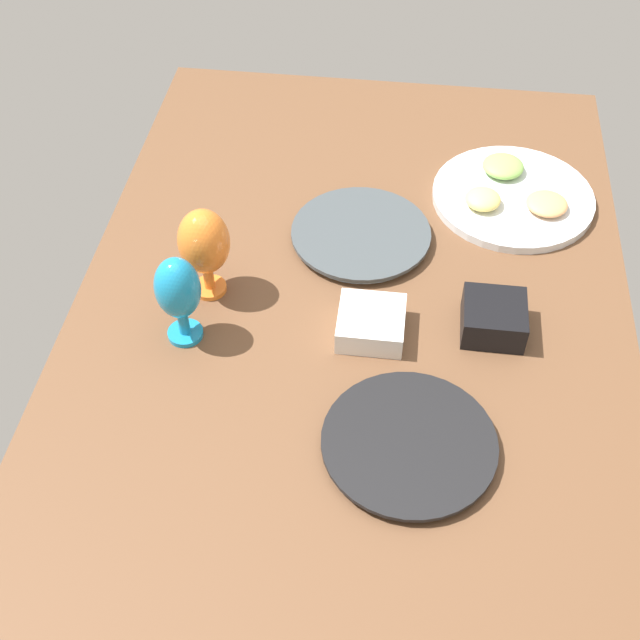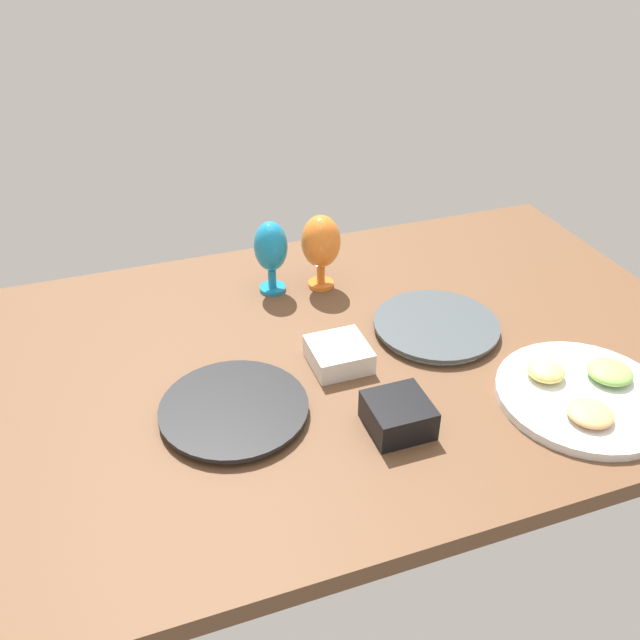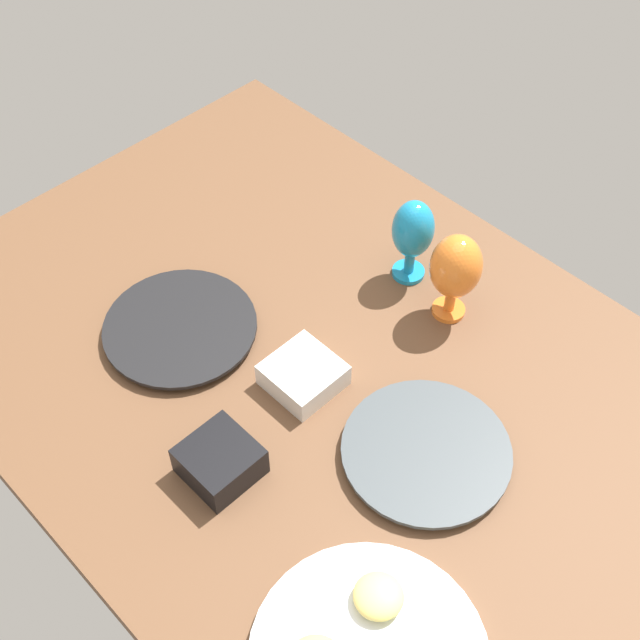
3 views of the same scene
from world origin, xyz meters
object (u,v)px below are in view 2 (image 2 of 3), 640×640
(hurricane_glass_blue, at_px, (271,249))
(square_bowl_black, at_px, (398,414))
(hurricane_glass_orange, at_px, (321,243))
(dinner_plate_right, at_px, (435,326))
(square_bowl_white, at_px, (339,353))
(dinner_plate_left, at_px, (234,410))
(fruit_platter, at_px, (584,393))

(hurricane_glass_blue, height_order, square_bowl_black, hurricane_glass_blue)
(hurricane_glass_blue, distance_m, hurricane_glass_orange, 0.12)
(dinner_plate_right, distance_m, square_bowl_white, 0.25)
(dinner_plate_left, height_order, hurricane_glass_orange, hurricane_glass_orange)
(dinner_plate_left, bearing_deg, dinner_plate_right, 14.34)
(dinner_plate_right, xyz_separation_m, square_bowl_white, (-0.25, -0.04, 0.02))
(hurricane_glass_orange, bearing_deg, dinner_plate_right, -56.41)
(hurricane_glass_blue, height_order, square_bowl_white, hurricane_glass_blue)
(hurricane_glass_blue, xyz_separation_m, square_bowl_black, (0.08, -0.55, -0.08))
(fruit_platter, height_order, square_bowl_black, square_bowl_black)
(dinner_plate_right, height_order, square_bowl_white, square_bowl_white)
(hurricane_glass_blue, height_order, hurricane_glass_orange, hurricane_glass_orange)
(fruit_platter, xyz_separation_m, square_bowl_black, (-0.38, 0.05, 0.02))
(square_bowl_black, distance_m, square_bowl_white, 0.22)
(hurricane_glass_orange, bearing_deg, square_bowl_black, -93.96)
(dinner_plate_right, distance_m, fruit_platter, 0.35)
(dinner_plate_right, relative_size, square_bowl_white, 2.36)
(hurricane_glass_orange, bearing_deg, dinner_plate_left, -128.57)
(dinner_plate_left, xyz_separation_m, hurricane_glass_orange, (0.31, 0.39, 0.11))
(square_bowl_white, bearing_deg, dinner_plate_right, 10.00)
(hurricane_glass_orange, xyz_separation_m, square_bowl_black, (-0.04, -0.53, -0.08))
(fruit_platter, xyz_separation_m, hurricane_glass_orange, (-0.34, 0.58, 0.10))
(dinner_plate_right, height_order, hurricane_glass_blue, hurricane_glass_blue)
(dinner_plate_right, relative_size, fruit_platter, 0.83)
(hurricane_glass_blue, bearing_deg, square_bowl_black, -81.47)
(dinner_plate_left, height_order, fruit_platter, fruit_platter)
(square_bowl_black, bearing_deg, hurricane_glass_blue, 98.53)
(fruit_platter, distance_m, hurricane_glass_orange, 0.68)
(dinner_plate_left, xyz_separation_m, square_bowl_white, (0.24, 0.08, 0.02))
(hurricane_glass_blue, bearing_deg, square_bowl_white, -81.74)
(dinner_plate_right, height_order, fruit_platter, fruit_platter)
(square_bowl_black, height_order, square_bowl_white, square_bowl_black)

